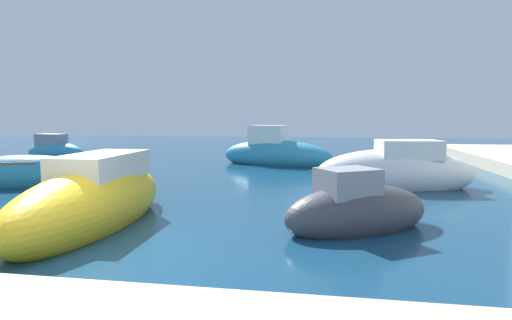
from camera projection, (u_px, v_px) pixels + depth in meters
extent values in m
plane|color=navy|center=(87.00, 257.00, 6.68)|extent=(80.00, 80.00, 0.00)
ellipsoid|color=white|center=(395.00, 174.00, 13.18)|extent=(5.01, 2.35, 1.56)
cube|color=white|center=(408.00, 149.00, 13.09)|extent=(1.94, 1.51, 0.58)
ellipsoid|color=teal|center=(56.00, 153.00, 22.03)|extent=(3.76, 1.99, 1.16)
cube|color=gray|center=(51.00, 140.00, 22.07)|extent=(1.64, 1.08, 0.63)
ellipsoid|color=teal|center=(23.00, 175.00, 13.51)|extent=(4.71, 3.12, 1.27)
cube|color=brown|center=(22.00, 162.00, 13.47)|extent=(1.28, 1.40, 0.08)
ellipsoid|color=teal|center=(276.00, 156.00, 19.54)|extent=(5.51, 3.01, 1.45)
cube|color=white|center=(268.00, 136.00, 19.63)|extent=(1.82, 1.33, 0.95)
ellipsoid|color=#3F3F47|center=(358.00, 214.00, 8.31)|extent=(3.32, 2.76, 1.14)
cube|color=gray|center=(348.00, 183.00, 8.15)|extent=(1.34, 1.28, 0.55)
ellipsoid|color=gold|center=(93.00, 205.00, 8.62)|extent=(1.84, 5.46, 1.51)
cube|color=beige|center=(102.00, 167.00, 8.97)|extent=(1.21, 2.45, 0.55)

